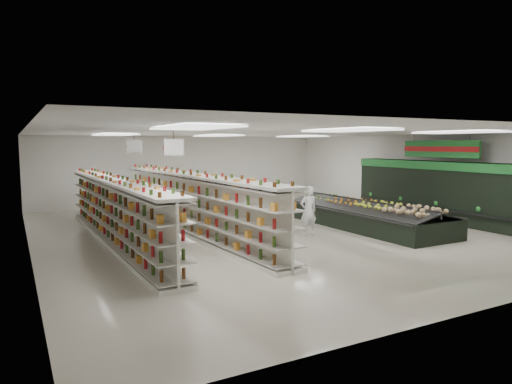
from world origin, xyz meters
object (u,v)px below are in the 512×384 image
shopper_main (308,211)px  soda_endcap (193,195)px  gondola_left (116,214)px  shopper_background (141,202)px  gondola_center (191,206)px  produce_island (365,215)px

shopper_main → soda_endcap: bearing=-72.8°
gondola_left → shopper_background: 2.91m
gondola_center → shopper_background: size_ratio=6.89×
shopper_background → gondola_left: bearing=-177.7°
produce_island → soda_endcap: (-3.96, 6.09, 0.28)m
produce_island → shopper_main: bearing=-174.5°
gondola_left → gondola_center: bearing=4.9°
gondola_left → shopper_background: (1.39, 2.56, -0.04)m
soda_endcap → shopper_background: 3.29m
gondola_left → shopper_background: gondola_left is taller
soda_endcap → gondola_center: bearing=-111.0°
gondola_center → shopper_main: bearing=-36.8°
shopper_main → shopper_background: bearing=-42.5°
gondola_left → gondola_center: size_ratio=0.96×
gondola_center → produce_island: gondola_center is taller
shopper_main → shopper_background: 5.96m
gondola_center → shopper_main: 3.69m
gondola_center → produce_island: bearing=-20.9°
gondola_center → shopper_background: bearing=110.3°
gondola_left → produce_island: size_ratio=1.66×
gondola_center → produce_island: 5.90m
gondola_center → soda_endcap: gondola_center is taller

